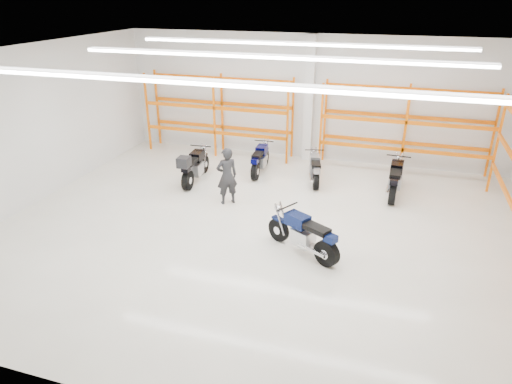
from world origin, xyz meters
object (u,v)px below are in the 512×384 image
(motorcycle_main, at_px, (305,236))
(motorcycle_back_d, at_px, (395,180))
(motorcycle_back_c, at_px, (315,170))
(standing_man, at_px, (227,176))
(structural_column, at_px, (309,100))
(motorcycle_back_b, at_px, (260,160))
(motorcycle_back_a, at_px, (194,167))

(motorcycle_main, xyz_separation_m, motorcycle_back_d, (1.93, 4.24, 0.01))
(motorcycle_back_c, distance_m, standing_man, 3.25)
(motorcycle_back_d, xyz_separation_m, standing_man, (-4.73, -2.07, 0.35))
(motorcycle_back_c, bearing_deg, structural_column, 107.96)
(motorcycle_main, relative_size, structural_column, 0.44)
(motorcycle_back_c, distance_m, motorcycle_back_d, 2.56)
(motorcycle_main, height_order, structural_column, structural_column)
(motorcycle_back_d, xyz_separation_m, structural_column, (-3.26, 2.50, 1.74))
(motorcycle_back_b, height_order, standing_man, standing_man)
(motorcycle_back_a, relative_size, motorcycle_back_b, 1.11)
(motorcycle_main, height_order, motorcycle_back_d, motorcycle_back_d)
(motorcycle_back_a, relative_size, motorcycle_back_d, 1.02)
(motorcycle_main, xyz_separation_m, motorcycle_back_b, (-2.58, 4.78, -0.03))
(motorcycle_main, relative_size, motorcycle_back_d, 0.88)
(motorcycle_back_c, height_order, motorcycle_back_d, motorcycle_back_d)
(motorcycle_back_b, distance_m, motorcycle_back_c, 1.98)
(motorcycle_back_a, height_order, standing_man, standing_man)
(motorcycle_back_b, relative_size, motorcycle_back_c, 1.07)
(motorcycle_back_c, xyz_separation_m, standing_man, (-2.18, -2.37, 0.42))
(motorcycle_back_b, distance_m, standing_man, 2.65)
(motorcycle_main, relative_size, motorcycle_back_a, 0.86)
(motorcycle_back_a, bearing_deg, motorcycle_main, -36.81)
(motorcycle_back_d, bearing_deg, standing_man, -156.37)
(motorcycle_back_d, height_order, structural_column, structural_column)
(motorcycle_main, relative_size, motorcycle_back_b, 0.96)
(standing_man, bearing_deg, motorcycle_back_d, 165.70)
(motorcycle_back_a, distance_m, motorcycle_back_c, 3.98)
(motorcycle_back_a, xyz_separation_m, structural_column, (3.06, 3.45, 1.69))
(motorcycle_back_b, bearing_deg, motorcycle_back_d, -6.88)
(motorcycle_back_b, relative_size, structural_column, 0.46)
(motorcycle_main, height_order, motorcycle_back_c, motorcycle_main)
(motorcycle_back_b, xyz_separation_m, structural_column, (1.25, 1.95, 1.78))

